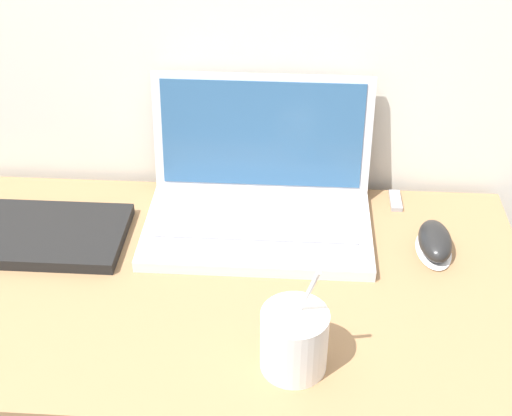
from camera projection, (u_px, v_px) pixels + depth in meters
name	position (u px, v px, depth m)	size (l,w,h in m)	color
laptop	(259.00, 194.00, 1.24)	(0.39, 0.27, 0.23)	silver
drink_cup	(294.00, 339.00, 0.96)	(0.09, 0.09, 0.18)	silver
computer_mouse	(435.00, 242.00, 1.18)	(0.06, 0.11, 0.04)	white
external_keyboard	(18.00, 233.00, 1.21)	(0.37, 0.17, 0.02)	black
usb_stick	(396.00, 201.00, 1.31)	(0.02, 0.06, 0.01)	#99999E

